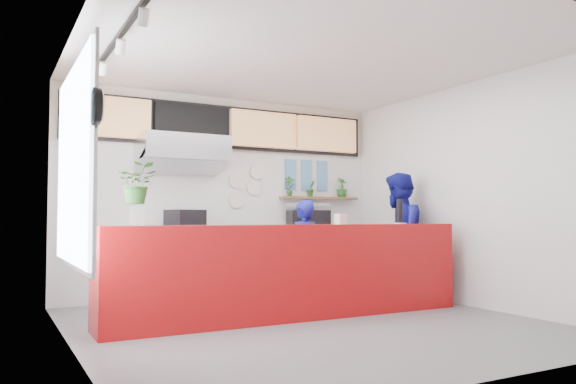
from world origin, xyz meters
name	(u,v)px	position (x,y,z in m)	size (l,w,h in m)	color
floor	(310,324)	(0.00, 0.00, 0.00)	(5.00, 5.00, 0.00)	slate
ceiling	(309,58)	(0.00, 0.00, 3.00)	(5.00, 5.00, 0.00)	silver
wall_back	(226,197)	(0.00, 2.50, 1.50)	(5.00, 5.00, 0.00)	white
wall_left	(74,183)	(-2.50, 0.00, 1.50)	(5.00, 5.00, 0.00)	white
wall_right	(471,194)	(2.50, 0.00, 1.50)	(5.00, 5.00, 0.00)	white
service_counter	(293,271)	(0.00, 0.40, 0.55)	(4.50, 0.60, 1.10)	#A40B0D
cream_band	(227,125)	(0.00, 2.49, 2.60)	(5.00, 0.02, 0.80)	beige
prep_bench	(180,270)	(-0.80, 2.20, 0.45)	(1.80, 0.60, 0.90)	#B2B5BA
panini_oven	(185,224)	(-0.74, 2.20, 1.10)	(0.44, 0.44, 0.39)	black
extraction_hood	(183,148)	(-0.80, 2.15, 2.15)	(1.20, 0.70, 0.35)	#B2B5BA
hood_lip	(182,163)	(-0.80, 2.15, 1.95)	(1.20, 0.70, 0.08)	#B2B5BA
right_bench	(321,264)	(1.50, 2.20, 0.45)	(1.80, 0.60, 0.90)	#B2B5BA
espresso_machine	(308,223)	(1.26, 2.20, 1.10)	(0.62, 0.44, 0.40)	black
espresso_tray	(308,205)	(1.26, 2.20, 1.38)	(0.62, 0.43, 0.06)	#A2A4A9
herb_shelf	(320,198)	(1.60, 2.40, 1.50)	(1.40, 0.18, 0.04)	brown
menu_board_far_left	(110,117)	(-1.75, 2.38, 2.55)	(1.10, 0.10, 0.55)	tan
menu_board_mid_left	(192,124)	(-0.59, 2.38, 2.55)	(1.10, 0.10, 0.55)	black
menu_board_mid_right	(264,130)	(0.57, 2.38, 2.55)	(1.10, 0.10, 0.55)	tan
menu_board_far_right	(327,135)	(1.73, 2.38, 2.55)	(1.10, 0.10, 0.55)	tan
soffit	(228,128)	(0.00, 2.46, 2.55)	(4.80, 0.04, 0.65)	black
window_pane	(73,164)	(-2.47, 0.30, 1.70)	(0.04, 2.20, 1.90)	silver
window_frame	(75,164)	(-2.45, 0.30, 1.70)	(0.03, 2.30, 2.00)	#B2B5BA
wall_clock_rim	(96,106)	(-2.46, -0.90, 2.05)	(0.30, 0.30, 0.05)	black
wall_clock_face	(100,107)	(-2.43, -0.90, 2.05)	(0.26, 0.26, 0.02)	white
track_rail	(121,34)	(-2.10, 0.00, 2.94)	(0.05, 2.40, 0.04)	black
dec_plate_a	(236,180)	(0.15, 2.47, 1.75)	(0.24, 0.24, 0.03)	silver
dec_plate_b	(254,187)	(0.45, 2.47, 1.65)	(0.24, 0.24, 0.03)	silver
dec_plate_c	(236,200)	(0.15, 2.47, 1.45)	(0.24, 0.24, 0.03)	silver
dec_plate_d	(257,171)	(0.50, 2.47, 1.90)	(0.24, 0.24, 0.03)	silver
photo_frame_a	(290,167)	(1.10, 2.48, 2.00)	(0.20, 0.02, 0.25)	#598CBF
photo_frame_b	(307,168)	(1.40, 2.48, 2.00)	(0.20, 0.02, 0.25)	#598CBF
photo_frame_c	(322,168)	(1.70, 2.48, 2.00)	(0.20, 0.02, 0.25)	#598CBF
photo_frame_d	(290,182)	(1.10, 2.48, 1.75)	(0.20, 0.02, 0.25)	#598CBF
photo_frame_e	(307,183)	(1.40, 2.48, 1.75)	(0.20, 0.02, 0.25)	#598CBF
photo_frame_f	(322,183)	(1.70, 2.48, 1.75)	(0.20, 0.02, 0.25)	#598CBF
staff_center	(303,254)	(0.44, 0.93, 0.71)	(0.52, 0.34, 1.41)	navy
staff_right	(398,236)	(2.04, 0.95, 0.92)	(0.89, 0.69, 1.83)	navy
herb_a	(289,186)	(1.03, 2.40, 1.68)	(0.17, 0.12, 0.32)	#265D20
herb_b	(311,189)	(1.44, 2.40, 1.65)	(0.15, 0.12, 0.27)	#265D20
herb_d	(342,188)	(2.03, 2.40, 1.68)	(0.18, 0.16, 0.33)	#265D20
glass_vase	(137,216)	(-1.85, 0.31, 1.20)	(0.16, 0.16, 0.20)	silver
basil_vase	(137,183)	(-1.85, 0.31, 1.53)	(0.38, 0.33, 0.42)	#265D20
napkin_holder	(341,219)	(0.65, 0.34, 1.16)	(0.15, 0.09, 0.13)	silver
white_plate	(399,223)	(1.59, 0.38, 1.11)	(0.18, 0.18, 0.01)	silver
pepper_mill	(399,211)	(1.59, 0.38, 1.27)	(0.08, 0.08, 0.31)	black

